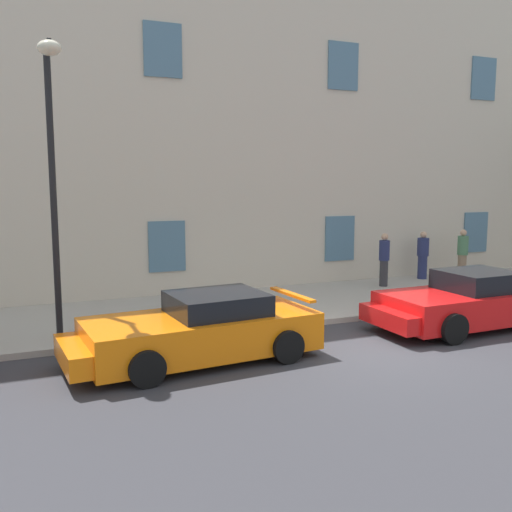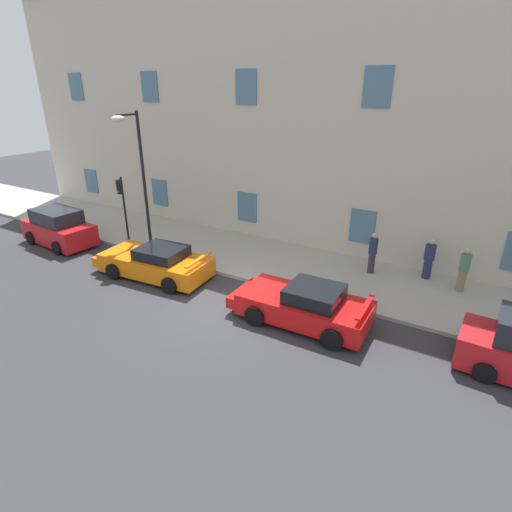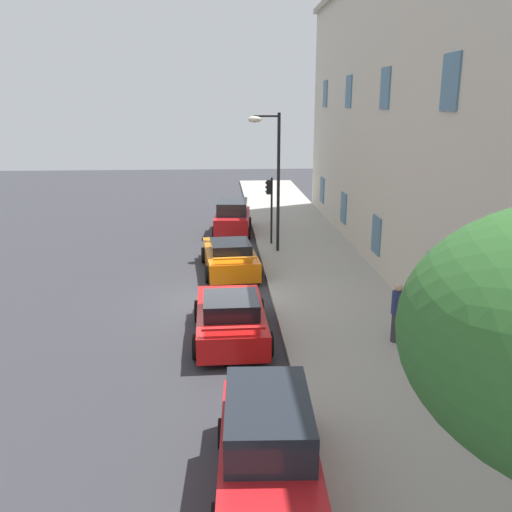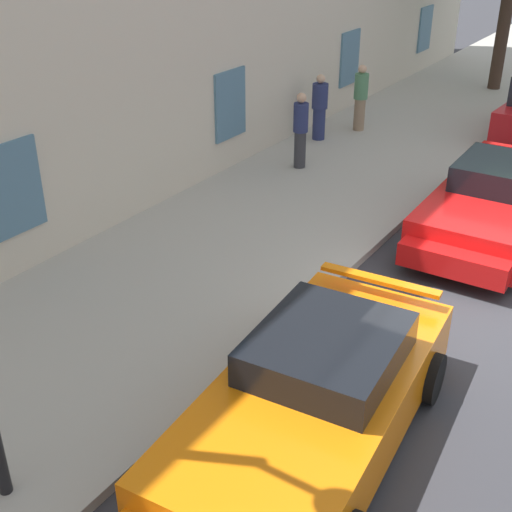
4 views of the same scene
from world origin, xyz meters
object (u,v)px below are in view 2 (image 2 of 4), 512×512
Objects in this scene: sportscar_red_lead at (153,262)px; sportscar_yellow_flank at (300,305)px; pedestrian_strolling at (429,259)px; pedestrian_admiring at (464,270)px; traffic_light at (122,198)px; pedestrian_bystander at (373,253)px; street_lamp at (135,158)px; hatchback_distant at (59,228)px.

sportscar_red_lead is 6.68m from sportscar_yellow_flank.
pedestrian_admiring is at bearing -22.19° from pedestrian_strolling.
traffic_light is 1.85× the size of pedestrian_admiring.
pedestrian_strolling is (3.09, 5.27, 0.37)m from sportscar_yellow_flank.
pedestrian_bystander is (1.04, 4.64, 0.42)m from sportscar_yellow_flank.
hatchback_distant is at bearing -159.41° from street_lamp.
hatchback_distant is 3.61m from traffic_light.
traffic_light is 0.52× the size of street_lamp.
sportscar_yellow_flank is 13.18m from hatchback_distant.
sportscar_red_lead is 0.83× the size of street_lamp.
pedestrian_admiring reaches higher than pedestrian_bystander.
hatchback_distant is at bearing -148.55° from traffic_light.
traffic_light is 2.42m from street_lamp.
sportscar_yellow_flank is 9.97m from street_lamp.
pedestrian_strolling is at bearing 17.00° from pedestrian_bystander.
sportscar_red_lead is at bearing -157.16° from pedestrian_admiring.
traffic_light is 15.04m from pedestrian_admiring.
sportscar_yellow_flank is 1.46× the size of traffic_light.
pedestrian_strolling is (13.47, 3.17, -1.35)m from traffic_light.
sportscar_red_lead is at bearing -28.47° from traffic_light.
sportscar_yellow_flank is at bearing -1.69° from hatchback_distant.
traffic_light is (2.80, 1.71, 1.51)m from hatchback_distant.
hatchback_distant is 5.65m from street_lamp.
pedestrian_admiring reaches higher than pedestrian_strolling.
pedestrian_admiring is at bearing 1.83° from pedestrian_bystander.
street_lamp is (1.34, -0.16, 2.01)m from traffic_light.
sportscar_yellow_flank is 6.12m from pedestrian_strolling.
street_lamp reaches higher than traffic_light.
street_lamp is 3.57× the size of pedestrian_admiring.
traffic_light is 11.76m from pedestrian_bystander.
pedestrian_bystander is (7.71, 4.54, 0.44)m from sportscar_red_lead.
pedestrian_strolling is 0.96× the size of pedestrian_bystander.
traffic_light reaches higher than pedestrian_admiring.
sportscar_yellow_flank reaches higher than sportscar_red_lead.
street_lamp is (4.14, 1.55, 3.52)m from hatchback_distant.
sportscar_red_lead is 1.09× the size of sportscar_yellow_flank.
sportscar_red_lead is 4.55m from traffic_light.
pedestrian_bystander reaches higher than hatchback_distant.
street_lamp is (-9.04, 1.94, 3.73)m from sportscar_yellow_flank.
hatchback_distant is 2.43× the size of pedestrian_strolling.
traffic_light is at bearing -167.45° from pedestrian_bystander.
traffic_light is at bearing 173.33° from street_lamp.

